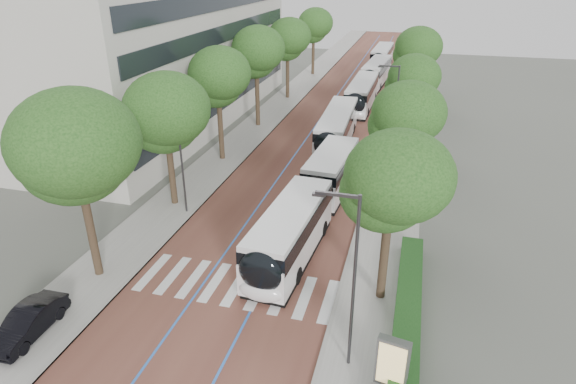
{
  "coord_description": "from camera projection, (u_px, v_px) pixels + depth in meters",
  "views": [
    {
      "loc": [
        8.32,
        -18.61,
        15.6
      ],
      "look_at": [
        1.12,
        8.15,
        2.4
      ],
      "focal_mm": 30.0,
      "sensor_mm": 36.0,
      "label": 1
    }
  ],
  "objects": [
    {
      "name": "sidewalk_right",
      "position": [
        407.0,
        106.0,
        57.97
      ],
      "size": [
        4.0,
        140.0,
        0.12
      ],
      "primitive_type": "cube",
      "color": "gray",
      "rests_on": "ground"
    },
    {
      "name": "lead_bus",
      "position": [
        309.0,
        205.0,
        30.78
      ],
      "size": [
        3.73,
        18.52,
        3.2
      ],
      "rotation": [
        0.0,
        0.0,
        -0.07
      ],
      "color": "black",
      "rests_on": "ground"
    },
    {
      "name": "bus_queued_1",
      "position": [
        361.0,
        95.0,
        56.44
      ],
      "size": [
        2.65,
        12.42,
        3.2
      ],
      "rotation": [
        0.0,
        0.0,
        -0.01
      ],
      "color": "silver",
      "rests_on": "ground"
    },
    {
      "name": "ground",
      "position": [
        226.0,
        297.0,
        24.88
      ],
      "size": [
        160.0,
        160.0,
        0.0
      ],
      "primitive_type": "plane",
      "color": "#51544C",
      "rests_on": "ground"
    },
    {
      "name": "hedge",
      "position": [
        407.0,
        319.0,
        22.52
      ],
      "size": [
        1.2,
        14.0,
        0.8
      ],
      "primitive_type": "cube",
      "color": "#153D15",
      "rests_on": "sidewalk_right"
    },
    {
      "name": "zebra_crossing",
      "position": [
        237.0,
        286.0,
        25.69
      ],
      "size": [
        10.55,
        3.6,
        0.01
      ],
      "color": "silver",
      "rests_on": "ground"
    },
    {
      "name": "lane_line_left",
      "position": [
        333.0,
        101.0,
        60.12
      ],
      "size": [
        0.12,
        126.0,
        0.01
      ],
      "primitive_type": "cube",
      "color": "blue",
      "rests_on": "road"
    },
    {
      "name": "lamp_post_left",
      "position": [
        181.0,
        157.0,
        31.51
      ],
      "size": [
        0.14,
        0.14,
        8.0
      ],
      "primitive_type": "cylinder",
      "color": "#323235",
      "rests_on": "sidewalk_left"
    },
    {
      "name": "bus_queued_0",
      "position": [
        336.0,
        130.0,
        44.68
      ],
      "size": [
        2.89,
        12.47,
        3.2
      ],
      "rotation": [
        0.0,
        0.0,
        0.03
      ],
      "color": "silver",
      "rests_on": "ground"
    },
    {
      "name": "kerb_right",
      "position": [
        391.0,
        105.0,
        58.42
      ],
      "size": [
        0.2,
        140.0,
        0.14
      ],
      "primitive_type": "cube",
      "color": "gray",
      "rests_on": "ground"
    },
    {
      "name": "parked_car",
      "position": [
        28.0,
        322.0,
        21.94
      ],
      "size": [
        1.51,
        4.1,
        1.34
      ],
      "primitive_type": "imported",
      "rotation": [
        0.0,
        0.0,
        0.02
      ],
      "color": "black",
      "rests_on": "sidewalk_left"
    },
    {
      "name": "lane_line_right",
      "position": [
        359.0,
        103.0,
        59.37
      ],
      "size": [
        0.12,
        126.0,
        0.01
      ],
      "primitive_type": "cube",
      "color": "blue",
      "rests_on": "road"
    },
    {
      "name": "trees_left",
      "position": [
        235.0,
        70.0,
        42.76
      ],
      "size": [
        6.24,
        60.73,
        9.9
      ],
      "color": "black",
      "rests_on": "ground"
    },
    {
      "name": "office_building",
      "position": [
        149.0,
        53.0,
        50.85
      ],
      "size": [
        18.11,
        40.0,
        14.0
      ],
      "color": "#A09E94",
      "rests_on": "ground"
    },
    {
      "name": "bus_queued_3",
      "position": [
        382.0,
        57.0,
        79.34
      ],
      "size": [
        2.84,
        12.46,
        3.2
      ],
      "rotation": [
        0.0,
        0.0,
        -0.03
      ],
      "color": "silver",
      "rests_on": "ground"
    },
    {
      "name": "bus_queued_2",
      "position": [
        376.0,
        73.0,
        67.67
      ],
      "size": [
        3.27,
        12.53,
        3.2
      ],
      "rotation": [
        0.0,
        0.0,
        -0.06
      ],
      "color": "silver",
      "rests_on": "ground"
    },
    {
      "name": "ad_panel",
      "position": [
        392.0,
        365.0,
        18.65
      ],
      "size": [
        1.31,
        0.59,
        2.64
      ],
      "rotation": [
        0.0,
        0.0,
        -0.18
      ],
      "color": "#59595B",
      "rests_on": "sidewalk_right"
    },
    {
      "name": "streetlight_far",
      "position": [
        394.0,
        105.0,
        40.44
      ],
      "size": [
        1.82,
        0.2,
        8.0
      ],
      "color": "#323235",
      "rests_on": "sidewalk_right"
    },
    {
      "name": "kerb_left",
      "position": [
        302.0,
        99.0,
        61.04
      ],
      "size": [
        0.2,
        140.0,
        0.14
      ],
      "primitive_type": "cube",
      "color": "gray",
      "rests_on": "ground"
    },
    {
      "name": "road",
      "position": [
        346.0,
        102.0,
        59.75
      ],
      "size": [
        11.0,
        140.0,
        0.02
      ],
      "primitive_type": "cube",
      "color": "brown",
      "rests_on": "ground"
    },
    {
      "name": "trees_right",
      "position": [
        409.0,
        87.0,
        41.76
      ],
      "size": [
        5.74,
        47.38,
        8.5
      ],
      "color": "black",
      "rests_on": "ground"
    },
    {
      "name": "sidewalk_left",
      "position": [
        288.0,
        98.0,
        61.49
      ],
      "size": [
        4.0,
        140.0,
        0.12
      ],
      "primitive_type": "cube",
      "color": "gray",
      "rests_on": "ground"
    },
    {
      "name": "streetlight_near",
      "position": [
        350.0,
        271.0,
        18.64
      ],
      "size": [
        1.82,
        0.2,
        8.0
      ],
      "color": "#323235",
      "rests_on": "sidewalk_right"
    }
  ]
}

